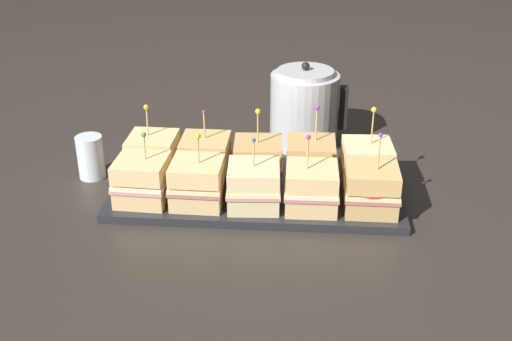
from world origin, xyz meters
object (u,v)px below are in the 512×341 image
Objects in this scene: sandwich_front_left at (198,183)px; sandwich_back_far_left at (153,156)px; sandwich_front_right at (311,188)px; drinking_glass at (91,157)px; sandwich_front_far_right at (371,189)px; sandwich_back_right at (311,161)px; kettle_steel at (304,108)px; sandwich_back_center at (258,161)px; serving_platter at (256,195)px; sandwich_back_left at (206,158)px; sandwich_front_far_left at (142,180)px; sandwich_back_far_right at (367,164)px; sandwich_front_center at (253,186)px.

sandwich_front_left is 0.96× the size of sandwich_back_far_left.
drinking_glass is (-0.50, 0.13, -0.01)m from sandwich_front_right.
sandwich_back_right is (-0.12, 0.12, 0.00)m from sandwich_front_far_right.
sandwich_back_center is at bearing -112.37° from kettle_steel.
sandwich_front_far_right is (0.35, -0.00, -0.00)m from sandwich_front_left.
kettle_steel is (0.33, 0.24, 0.03)m from sandwich_back_far_left.
drinking_glass is (-0.38, 0.02, -0.01)m from sandwich_back_center.
serving_platter is 0.14m from sandwich_back_left.
sandwich_back_center is at bearing -0.68° from sandwich_back_left.
sandwich_back_center is (0.23, 0.11, -0.00)m from sandwich_front_far_left.
sandwich_front_left is 0.37m from sandwich_back_far_right.
sandwich_back_center is 0.78× the size of kettle_steel.
sandwich_front_right is at bearing -0.67° from sandwich_front_far_left.
sandwich_back_left is 0.92× the size of sandwich_back_right.
sandwich_back_right is (0.12, 0.00, 0.00)m from sandwich_back_center.
sandwich_front_center is 0.87× the size of sandwich_back_right.
sandwich_front_far_right reaches higher than sandwich_back_center.
sandwich_back_left is at bearing 133.92° from sandwich_front_center.
sandwich_front_right is at bearing -19.06° from sandwich_back_far_left.
sandwich_front_left reaches higher than sandwich_front_center.
sandwich_front_center is 0.26m from sandwich_back_far_left.
sandwich_front_far_right is at bearing -12.13° from drinking_glass.
sandwich_front_far_right is at bearing -0.31° from sandwich_front_far_left.
sandwich_front_center is 0.70× the size of kettle_steel.
sandwich_back_right is (0.12, 0.06, 0.06)m from serving_platter.
sandwich_back_far_right is at bearing 13.43° from sandwich_front_far_left.
sandwich_front_center is 0.12m from sandwich_front_right.
sandwich_back_far_right is (0.12, 0.12, 0.00)m from sandwich_front_right.
sandwich_front_far_right is 0.11m from sandwich_back_far_right.
drinking_glass is (-0.50, 0.01, -0.01)m from sandwich_back_right.
sandwich_front_far_right is 0.63m from drinking_glass.
sandwich_back_center is at bearing 26.23° from sandwich_front_far_left.
sandwich_front_far_right is 1.04× the size of sandwich_back_far_left.
sandwich_back_far_right is at bearing -1.74° from drinking_glass.
serving_platter is 4.08× the size of sandwich_front_far_left.
sandwich_back_right is (0.23, 0.00, 0.00)m from sandwich_back_left.
sandwich_front_far_left is at bearing -166.28° from serving_platter.
sandwich_front_left is 0.16m from sandwich_back_center.
sandwich_back_far_right reaches higher than sandwich_front_left.
sandwich_front_left is at bearing 179.96° from sandwich_front_far_right.
drinking_glass is at bearing 139.22° from sandwich_front_far_left.
kettle_steel reaches higher than sandwich_back_far_right.
sandwich_back_far_left is 0.93× the size of sandwich_back_far_right.
sandwich_back_left reaches higher than serving_platter.
sandwich_back_center reaches higher than sandwich_back_far_left.
sandwich_front_center is at bearing -46.08° from sandwich_back_left.
sandwich_back_left is at bearing 161.57° from sandwich_front_far_right.
sandwich_back_center is 0.38m from drinking_glass.
sandwich_front_right is 0.37m from sandwich_back_far_left.
sandwich_back_far_left reaches higher than sandwich_front_center.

